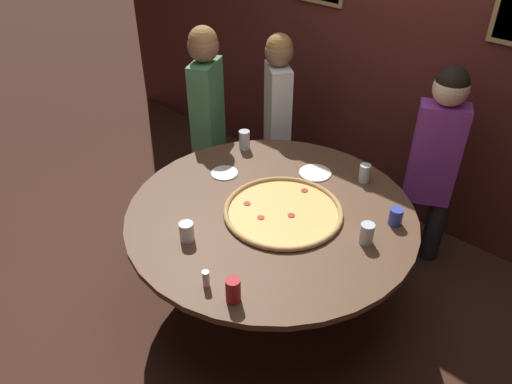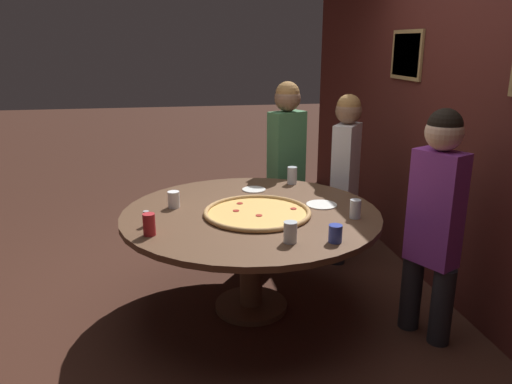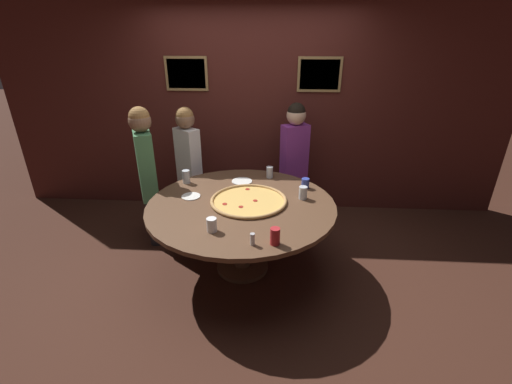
{
  "view_description": "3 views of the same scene",
  "coord_description": "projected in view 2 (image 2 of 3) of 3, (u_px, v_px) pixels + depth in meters",
  "views": [
    {
      "loc": [
        1.53,
        -1.86,
        2.59
      ],
      "look_at": [
        -0.09,
        -0.04,
        0.86
      ],
      "focal_mm": 35.0,
      "sensor_mm": 36.0,
      "label": 1
    },
    {
      "loc": [
        3.19,
        -0.53,
        1.85
      ],
      "look_at": [
        0.01,
        0.03,
        0.88
      ],
      "focal_mm": 35.0,
      "sensor_mm": 36.0,
      "label": 2
    },
    {
      "loc": [
        0.32,
        -2.86,
        2.17
      ],
      "look_at": [
        0.14,
        -0.07,
        0.89
      ],
      "focal_mm": 24.0,
      "sensor_mm": 36.0,
      "label": 3
    }
  ],
  "objects": [
    {
      "name": "white_plate_left_side",
      "position": [
        254.0,
        190.0,
        3.91
      ],
      "size": [
        0.18,
        0.18,
        0.01
      ],
      "primitive_type": "cylinder",
      "color": "white",
      "rests_on": "dining_table"
    },
    {
      "name": "white_plate_far_back",
      "position": [
        322.0,
        205.0,
        3.54
      ],
      "size": [
        0.22,
        0.22,
        0.01
      ],
      "primitive_type": "cylinder",
      "color": "white",
      "rests_on": "dining_table"
    },
    {
      "name": "drink_cup_near_left",
      "position": [
        290.0,
        232.0,
        2.87
      ],
      "size": [
        0.08,
        0.08,
        0.13
      ],
      "primitive_type": "cylinder",
      "color": "silver",
      "rests_on": "dining_table"
    },
    {
      "name": "drink_cup_beside_pizza",
      "position": [
        335.0,
        234.0,
        2.88
      ],
      "size": [
        0.08,
        0.08,
        0.1
      ],
      "primitive_type": "cylinder",
      "color": "#384CB7",
      "rests_on": "dining_table"
    },
    {
      "name": "condiment_shaker",
      "position": [
        146.0,
        218.0,
        3.14
      ],
      "size": [
        0.04,
        0.04,
        0.1
      ],
      "color": "silver",
      "rests_on": "dining_table"
    },
    {
      "name": "drink_cup_near_right",
      "position": [
        355.0,
        209.0,
        3.27
      ],
      "size": [
        0.07,
        0.07,
        0.12
      ],
      "primitive_type": "cylinder",
      "color": "silver",
      "rests_on": "dining_table"
    },
    {
      "name": "diner_far_right",
      "position": [
        286.0,
        156.0,
        4.47
      ],
      "size": [
        0.29,
        0.4,
        1.53
      ],
      "rotation": [
        0.0,
        0.0,
        2.01
      ],
      "color": "#232328",
      "rests_on": "ground_plane"
    },
    {
      "name": "back_wall",
      "position": [
        459.0,
        123.0,
        3.5
      ],
      "size": [
        6.4,
        0.08,
        2.6
      ],
      "color": "#4C1E19",
      "rests_on": "ground_plane"
    },
    {
      "name": "dining_table",
      "position": [
        251.0,
        227.0,
        3.44
      ],
      "size": [
        1.77,
        1.77,
        0.74
      ],
      "color": "brown",
      "rests_on": "ground_plane"
    },
    {
      "name": "diner_centre_back",
      "position": [
        435.0,
        213.0,
        3.06
      ],
      "size": [
        0.39,
        0.29,
        1.49
      ],
      "rotation": [
        0.0,
        0.0,
        -2.68
      ],
      "color": "#232328",
      "rests_on": "ground_plane"
    },
    {
      "name": "drink_cup_far_left",
      "position": [
        174.0,
        199.0,
        3.48
      ],
      "size": [
        0.08,
        0.08,
        0.12
      ],
      "primitive_type": "cylinder",
      "color": "white",
      "rests_on": "dining_table"
    },
    {
      "name": "ground_plane",
      "position": [
        251.0,
        308.0,
        3.63
      ],
      "size": [
        24.0,
        24.0,
        0.0
      ],
      "primitive_type": "plane",
      "color": "#422319"
    },
    {
      "name": "diner_far_left",
      "position": [
        346.0,
        169.0,
        4.23
      ],
      "size": [
        0.37,
        0.33,
        1.45
      ],
      "rotation": [
        0.0,
        0.0,
        2.48
      ],
      "color": "#232328",
      "rests_on": "ground_plane"
    },
    {
      "name": "drink_cup_centre_back",
      "position": [
        292.0,
        175.0,
        4.06
      ],
      "size": [
        0.08,
        0.08,
        0.14
      ],
      "primitive_type": "cylinder",
      "color": "silver",
      "rests_on": "dining_table"
    },
    {
      "name": "drink_cup_far_right",
      "position": [
        149.0,
        225.0,
        2.98
      ],
      "size": [
        0.07,
        0.07,
        0.13
      ],
      "primitive_type": "cylinder",
      "color": "#B22328",
      "rests_on": "dining_table"
    },
    {
      "name": "giant_pizza",
      "position": [
        257.0,
        212.0,
        3.35
      ],
      "size": [
        0.73,
        0.73,
        0.03
      ],
      "color": "#EAB75B",
      "rests_on": "dining_table"
    }
  ]
}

